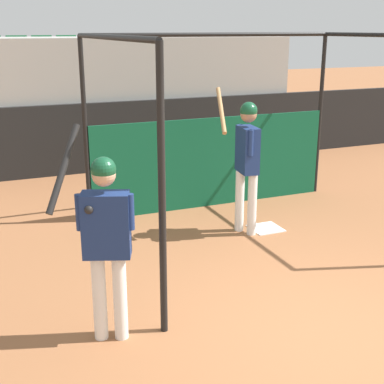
# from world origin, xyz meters

# --- Properties ---
(ground_plane) EXTENTS (60.00, 60.00, 0.00)m
(ground_plane) POSITION_xyz_m (0.00, 0.00, 0.00)
(ground_plane) COLOR #935B38
(outfield_wall) EXTENTS (24.00, 0.12, 1.42)m
(outfield_wall) POSITION_xyz_m (0.00, 6.99, 0.71)
(outfield_wall) COLOR black
(outfield_wall) RESTS_ON ground
(bleacher_section) EXTENTS (7.60, 2.40, 2.70)m
(bleacher_section) POSITION_xyz_m (-0.00, 8.25, 1.35)
(bleacher_section) COLOR #9E9E99
(bleacher_section) RESTS_ON ground
(batting_cage) EXTENTS (4.20, 3.45, 2.79)m
(batting_cage) POSITION_xyz_m (0.55, 3.57, 1.18)
(batting_cage) COLOR black
(batting_cage) RESTS_ON ground
(home_plate) EXTENTS (0.44, 0.44, 0.02)m
(home_plate) POSITION_xyz_m (0.81, 2.74, 0.01)
(home_plate) COLOR white
(home_plate) RESTS_ON ground
(player_batter) EXTENTS (0.56, 0.92, 2.04)m
(player_batter) POSITION_xyz_m (0.46, 2.75, 1.16)
(player_batter) COLOR white
(player_batter) RESTS_ON ground
(player_waiting) EXTENTS (0.78, 0.51, 2.05)m
(player_waiting) POSITION_xyz_m (-2.04, 0.77, 1.08)
(player_waiting) COLOR white
(player_waiting) RESTS_ON ground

